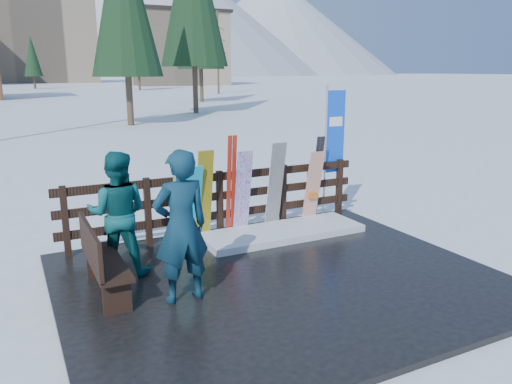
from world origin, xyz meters
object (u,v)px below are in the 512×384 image
snowboard_2 (204,196)px  snowboard_5 (313,187)px  rental_flag (333,137)px  snowboard_3 (243,193)px  person_back (118,214)px  snowboard_0 (192,204)px  snowboard_4 (275,186)px  bench (100,258)px  person_front (181,227)px  snowboard_1 (180,202)px

snowboard_2 → snowboard_5: 2.20m
snowboard_2 → rental_flag: 2.94m
snowboard_3 → person_back: size_ratio=0.86×
snowboard_0 → snowboard_3: size_ratio=0.90×
snowboard_4 → person_back: person_back is taller
bench → person_front: person_front is taller
bench → snowboard_3: bearing=28.0°
rental_flag → snowboard_4: bearing=-169.3°
snowboard_0 → snowboard_1: 0.21m
snowboard_1 → rental_flag: size_ratio=0.57×
snowboard_2 → snowboard_1: bearing=180.0°
snowboard_2 → snowboard_0: bearing=-180.0°
snowboard_1 → snowboard_2: bearing=0.0°
rental_flag → person_back: bearing=-166.5°
bench → snowboard_5: 4.44m
snowboard_3 → rental_flag: 2.27m
bench → person_back: 0.85m
snowboard_2 → rental_flag: size_ratio=0.62×
bench → snowboard_2: bearing=36.0°
bench → snowboard_5: snowboard_5 is taller
snowboard_4 → person_back: (-2.99, -0.79, 0.08)m
snowboard_3 → rental_flag: rental_flag is taller
snowboard_2 → snowboard_3: size_ratio=1.05×
snowboard_5 → snowboard_1: bearing=180.0°
snowboard_2 → snowboard_3: snowboard_2 is taller
rental_flag → person_front: (-3.90, -2.31, -0.63)m
snowboard_1 → snowboard_3: size_ratio=0.97×
snowboard_2 → person_front: bearing=-118.1°
snowboard_3 → person_back: 2.47m
snowboard_1 → snowboard_5: bearing=0.0°
snowboard_4 → snowboard_5: snowboard_4 is taller
rental_flag → snowboard_1: bearing=-175.2°
snowboard_5 → person_back: 3.90m
snowboard_0 → snowboard_2: size_ratio=0.86×
snowboard_3 → person_front: (-1.81, -2.04, 0.22)m
snowboard_2 → snowboard_4: 1.38m
snowboard_0 → snowboard_3: 0.95m
rental_flag → person_back: size_ratio=1.45×
snowboard_2 → snowboard_3: (0.72, 0.00, -0.03)m
snowboard_2 → snowboard_4: (1.38, 0.00, 0.02)m
rental_flag → person_back: 4.61m
snowboard_3 → person_back: person_back is taller
bench → person_back: bearing=59.6°
snowboard_0 → bench: bearing=-140.7°
snowboard_4 → person_back: 3.10m
snowboard_5 → snowboard_3: bearing=180.0°
person_front → snowboard_4: bearing=-143.4°
snowboard_0 → snowboard_3: (0.95, 0.00, 0.09)m
person_back → snowboard_0: bearing=-126.6°
snowboard_4 → rental_flag: bearing=10.7°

